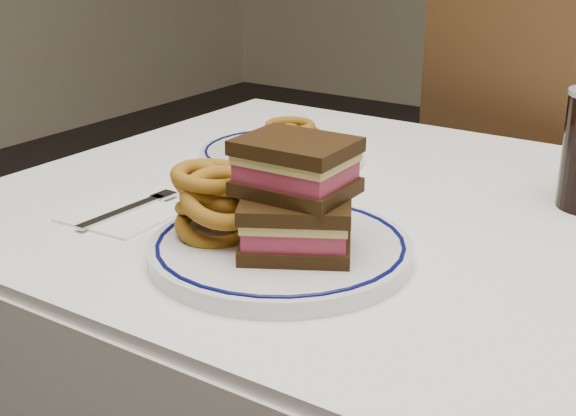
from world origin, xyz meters
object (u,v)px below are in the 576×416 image
Objects in this scene: reuben_sandwich at (296,196)px; main_plate at (281,249)px; far_plate at (282,154)px; chair_far at (541,209)px.

main_plate is at bearing 167.37° from reuben_sandwich.
reuben_sandwich is 0.58× the size of far_plate.
main_plate is 0.07m from reuben_sandwich.
reuben_sandwich is (0.02, -0.01, 0.07)m from main_plate.
far_plate is at bearing 126.70° from reuben_sandwich.
main_plate is 1.99× the size of reuben_sandwich.
main_plate is 0.38m from far_plate.
chair_far is 6.56× the size of reuben_sandwich.
chair_far reaches higher than far_plate.
main_plate is at bearing -55.73° from far_plate.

